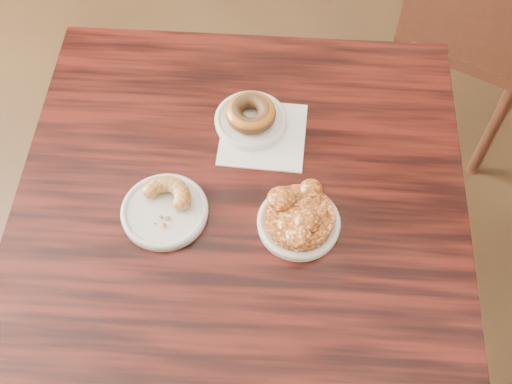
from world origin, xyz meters
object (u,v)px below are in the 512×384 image
at_px(chair_far, 480,23).
at_px(glazed_donut, 251,113).
at_px(cruller_fragment, 163,206).
at_px(apple_fritter, 300,216).
at_px(cafe_table, 244,279).

bearing_deg(chair_far, glazed_donut, 72.10).
relative_size(chair_far, cruller_fragment, 8.30).
bearing_deg(chair_far, cruller_fragment, 74.52).
relative_size(chair_far, apple_fritter, 5.29).
xyz_separation_m(cafe_table, apple_fritter, (0.12, -0.01, 0.41)).
xyz_separation_m(chair_far, apple_fritter, (-0.20, -1.01, 0.33)).
height_order(glazed_donut, cruller_fragment, glazed_donut).
xyz_separation_m(glazed_donut, apple_fritter, (0.17, -0.18, -0.00)).
xyz_separation_m(chair_far, glazed_donut, (-0.38, -0.83, 0.33)).
bearing_deg(apple_fritter, cruller_fragment, -162.37).
xyz_separation_m(chair_far, cruller_fragment, (-0.44, -1.08, 0.33)).
bearing_deg(cafe_table, cruller_fragment, -161.72).
bearing_deg(chair_far, cafe_table, 78.50).
bearing_deg(cafe_table, apple_fritter, -25.55).
bearing_deg(glazed_donut, cafe_table, -72.96).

